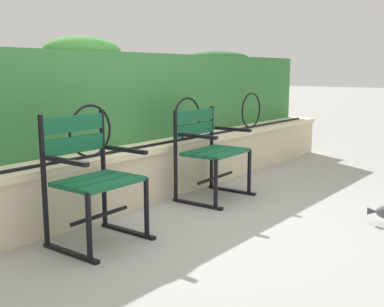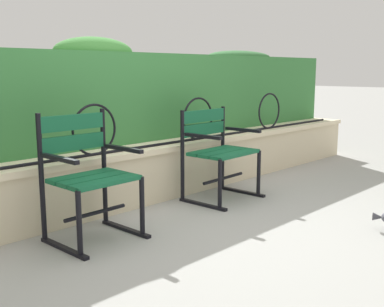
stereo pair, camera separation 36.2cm
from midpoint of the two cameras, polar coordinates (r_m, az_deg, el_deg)
The scene contains 6 objects.
ground_plane at distance 3.66m, azimuth 4.57°, elevation -8.81°, with size 60.00×60.00×0.00m, color #9E9E99.
stone_wall at distance 4.21m, azimuth -5.07°, elevation -2.73°, with size 7.16×0.41×0.50m.
iron_arch_fence at distance 3.87m, azimuth -8.18°, elevation 2.42°, with size 6.62×0.02×0.42m.
hedge_row at distance 4.44m, azimuth -8.75°, elevation 6.96°, with size 7.02×0.49×0.98m.
park_chair_left at distance 3.35m, azimuth -9.48°, elevation -2.40°, with size 0.58×0.53×0.90m.
park_chair_right at distance 4.37m, azimuth 5.42°, elevation 0.48°, with size 0.66×0.55×0.83m.
Camera 2 is at (-2.58, -2.32, 1.18)m, focal length 44.22 mm.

